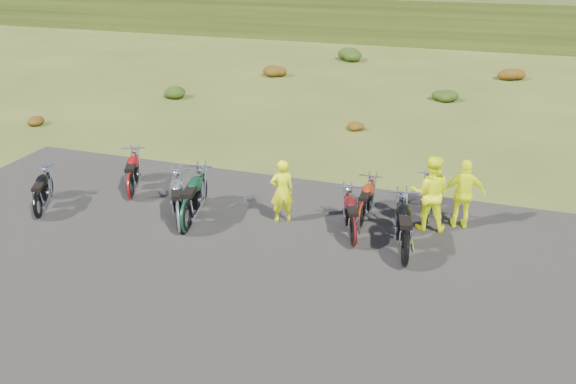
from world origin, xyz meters
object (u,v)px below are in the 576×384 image
(motorcycle_3, at_px, (180,233))
(motorcycle_7, at_px, (425,226))
(motorcycle_0, at_px, (40,219))
(person_middle, at_px, (282,192))

(motorcycle_3, height_order, motorcycle_7, motorcycle_3)
(motorcycle_0, xyz_separation_m, motorcycle_3, (3.75, 0.45, 0.00))
(motorcycle_0, distance_m, motorcycle_3, 3.78)
(motorcycle_3, relative_size, person_middle, 1.36)
(motorcycle_3, distance_m, motorcycle_7, 6.05)
(person_middle, bearing_deg, motorcycle_3, -0.14)
(motorcycle_7, xyz_separation_m, person_middle, (-3.46, -0.88, 0.82))
(motorcycle_7, relative_size, person_middle, 1.17)
(motorcycle_3, distance_m, person_middle, 2.68)
(motorcycle_3, bearing_deg, motorcycle_0, 67.60)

